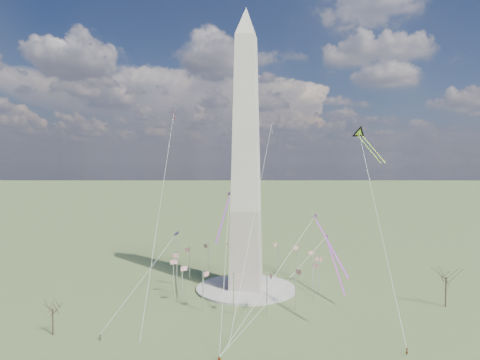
# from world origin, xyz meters

# --- Properties ---
(ground) EXTENTS (2000.00, 2000.00, 0.00)m
(ground) POSITION_xyz_m (0.00, 0.00, 0.00)
(ground) COLOR #4B5F2F
(ground) RESTS_ON ground
(plaza) EXTENTS (36.00, 36.00, 0.80)m
(plaza) POSITION_xyz_m (0.00, 0.00, 0.40)
(plaza) COLOR #B5B2A6
(plaza) RESTS_ON ground
(washington_monument) EXTENTS (15.56, 15.56, 100.00)m
(washington_monument) POSITION_xyz_m (0.00, 0.00, 47.95)
(washington_monument) COLOR #BDB19F
(washington_monument) RESTS_ON plaza
(flagpole_ring) EXTENTS (54.40, 54.40, 13.00)m
(flagpole_ring) POSITION_xyz_m (-0.00, -0.00, 7.27)
(flagpole_ring) COLOR white
(flagpole_ring) RESTS_ON ground
(tree_near) EXTENTS (8.22, 8.22, 14.39)m
(tree_near) POSITION_xyz_m (65.77, -8.07, 10.26)
(tree_near) COLOR #432E28
(tree_near) RESTS_ON ground
(tree_far) EXTENTS (6.14, 6.14, 10.75)m
(tree_far) POSITION_xyz_m (-45.40, -48.11, 7.66)
(tree_far) COLOR #432E28
(tree_far) RESTS_ON ground
(person_east) EXTENTS (0.77, 0.69, 1.77)m
(person_east) POSITION_xyz_m (45.83, -45.53, 0.89)
(person_east) COLOR gray
(person_east) RESTS_ON ground
(person_west) EXTENTS (0.75, 0.59, 1.50)m
(person_west) POSITION_xyz_m (-31.18, -49.41, 0.75)
(person_west) COLOR gray
(person_west) RESTS_ON ground
(person_centre) EXTENTS (1.07, 0.61, 1.72)m
(person_centre) POSITION_xyz_m (2.14, -57.09, 0.86)
(person_centre) COLOR gray
(person_centre) RESTS_ON ground
(kite_delta_black) EXTENTS (11.10, 16.97, 14.09)m
(kite_delta_black) POSITION_xyz_m (41.32, 13.90, 56.37)
(kite_delta_black) COLOR black
(kite_delta_black) RESTS_ON ground
(kite_diamond_purple) EXTENTS (2.35, 2.86, 8.36)m
(kite_diamond_purple) POSITION_xyz_m (-27.73, 5.23, 17.78)
(kite_diamond_purple) COLOR #3A1768
(kite_diamond_purple) RESTS_ON ground
(kite_streamer_left) EXTENTS (10.10, 21.01, 15.34)m
(kite_streamer_left) POSITION_xyz_m (27.37, -21.50, 24.02)
(kite_streamer_left) COLOR #EC253F
(kite_streamer_left) RESTS_ON ground
(kite_streamer_mid) EXTENTS (2.02, 21.50, 14.76)m
(kite_streamer_mid) POSITION_xyz_m (-5.51, -10.76, 29.93)
(kite_streamer_mid) COLOR #EC253F
(kite_streamer_mid) RESTS_ON ground
(kite_streamer_right) EXTENTS (6.43, 23.22, 16.13)m
(kite_streamer_right) POSITION_xyz_m (30.66, 1.65, 13.26)
(kite_streamer_right) COLOR #EC253F
(kite_streamer_right) RESTS_ON ground
(kite_small_red) EXTENTS (1.31, 1.70, 4.39)m
(kite_small_red) POSITION_xyz_m (-40.12, 41.71, 68.87)
(kite_small_red) COLOR red
(kite_small_red) RESTS_ON ground
(kite_small_white) EXTENTS (1.47, 1.89, 4.91)m
(kite_small_white) POSITION_xyz_m (5.89, 38.49, 62.48)
(kite_small_white) COLOR silver
(kite_small_white) RESTS_ON ground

